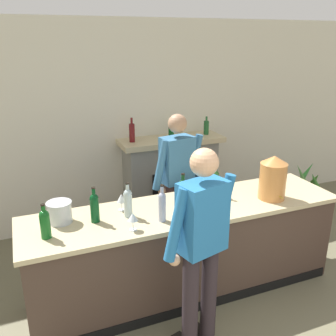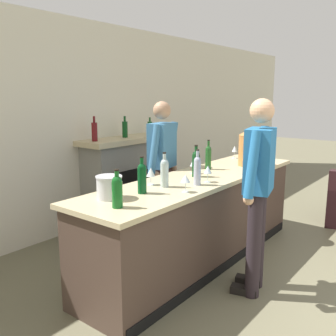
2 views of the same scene
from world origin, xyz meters
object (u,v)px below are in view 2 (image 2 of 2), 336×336
(copper_dispenser, at_px, (250,147))
(wine_bottle_rose_blush, at_px, (117,190))
(wine_bottle_merlot_tall, at_px, (208,156))
(wine_bottle_port_short, at_px, (164,172))
(wine_bottle_riesling_slim, at_px, (196,163))
(person_customer, at_px, (258,189))
(wine_glass_front_right, at_px, (235,150))
(wine_glass_back_row, at_px, (185,179))
(potted_plant_corner, at_px, (224,178))
(wine_glass_near_bucket, at_px, (208,170))
(wine_glass_mid_counter, at_px, (194,163))
(wine_glass_front_left, at_px, (151,173))
(wine_bottle_chardonnay_pale, at_px, (197,169))
(ice_bucket_steel, at_px, (109,187))
(person_bartender, at_px, (162,166))
(fireplace_stone, at_px, (125,178))
(wine_bottle_burgundy_dark, at_px, (142,177))

(copper_dispenser, relative_size, wine_bottle_rose_blush, 1.50)
(wine_bottle_merlot_tall, distance_m, wine_bottle_port_short, 0.98)
(wine_bottle_merlot_tall, xyz_separation_m, wine_bottle_riesling_slim, (-0.42, -0.11, 0.00))
(wine_bottle_rose_blush, height_order, wine_bottle_merlot_tall, wine_bottle_merlot_tall)
(person_customer, bearing_deg, wine_bottle_rose_blush, 148.72)
(wine_glass_front_right, height_order, wine_glass_back_row, wine_glass_front_right)
(potted_plant_corner, distance_m, wine_glass_near_bucket, 3.21)
(wine_glass_front_right, bearing_deg, wine_glass_back_row, -164.77)
(copper_dispenser, bearing_deg, wine_glass_mid_counter, 161.24)
(wine_bottle_port_short, xyz_separation_m, wine_glass_front_right, (1.83, 0.24, -0.03))
(wine_glass_back_row, relative_size, wine_glass_front_left, 0.95)
(wine_bottle_rose_blush, height_order, wine_glass_front_left, wine_bottle_rose_blush)
(person_customer, xyz_separation_m, wine_bottle_chardonnay_pale, (-0.09, 0.58, 0.12))
(wine_bottle_merlot_tall, bearing_deg, ice_bucket_steel, -179.77)
(wine_glass_near_bucket, distance_m, wine_glass_front_left, 0.57)
(person_bartender, relative_size, wine_glass_near_bucket, 10.44)
(potted_plant_corner, relative_size, wine_bottle_port_short, 2.11)
(wine_glass_near_bucket, bearing_deg, fireplace_stone, 69.89)
(fireplace_stone, height_order, copper_dispenser, fireplace_stone)
(person_bartender, bearing_deg, wine_glass_mid_counter, -100.59)
(ice_bucket_steel, distance_m, wine_bottle_rose_blush, 0.28)
(fireplace_stone, relative_size, wine_bottle_rose_blush, 5.07)
(potted_plant_corner, distance_m, wine_bottle_riesling_slim, 3.00)
(person_bartender, height_order, wine_glass_near_bucket, person_bartender)
(wine_bottle_merlot_tall, height_order, wine_glass_back_row, wine_bottle_merlot_tall)
(wine_bottle_port_short, bearing_deg, wine_bottle_burgundy_dark, 177.89)
(wine_glass_mid_counter, distance_m, wine_glass_back_row, 0.81)
(wine_bottle_burgundy_dark, distance_m, wine_bottle_riesling_slim, 0.86)
(copper_dispenser, distance_m, wine_bottle_rose_blush, 2.21)
(person_bartender, xyz_separation_m, wine_bottle_rose_blush, (-1.50, -0.76, 0.13))
(fireplace_stone, relative_size, wine_bottle_burgundy_dark, 4.63)
(fireplace_stone, bearing_deg, person_customer, -107.06)
(wine_bottle_rose_blush, bearing_deg, wine_glass_mid_counter, 9.89)
(person_customer, distance_m, wine_glass_back_row, 0.65)
(wine_glass_back_row, bearing_deg, potted_plant_corner, 23.75)
(fireplace_stone, height_order, wine_bottle_chardonnay_pale, fireplace_stone)
(wine_bottle_burgundy_dark, distance_m, wine_glass_front_left, 0.31)
(wine_glass_front_right, relative_size, wine_glass_back_row, 1.07)
(wine_bottle_port_short, bearing_deg, fireplace_stone, 55.76)
(wine_bottle_merlot_tall, bearing_deg, wine_bottle_chardonnay_pale, -155.72)
(wine_bottle_burgundy_dark, height_order, wine_bottle_port_short, same)
(wine_glass_front_left, bearing_deg, person_bartender, 31.97)
(fireplace_stone, xyz_separation_m, wine_bottle_chardonnay_pale, (-0.82, -1.77, 0.48))
(fireplace_stone, distance_m, person_bartender, 1.04)
(wine_bottle_burgundy_dark, height_order, wine_glass_front_left, wine_bottle_burgundy_dark)
(wine_bottle_port_short, distance_m, wine_glass_back_row, 0.27)
(person_customer, height_order, copper_dispenser, person_customer)
(person_customer, bearing_deg, wine_bottle_riesling_slim, 75.65)
(person_bartender, bearing_deg, wine_bottle_burgundy_dark, -149.45)
(person_customer, relative_size, wine_glass_mid_counter, 10.15)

